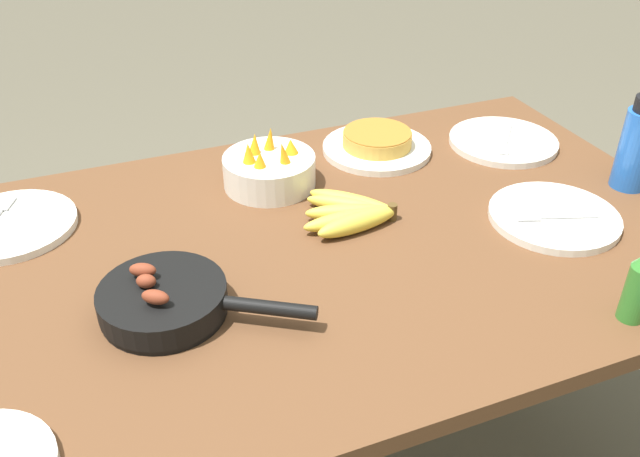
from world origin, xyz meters
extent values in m
cube|color=brown|center=(0.00, 0.00, 0.74)|extent=(1.57, 0.95, 0.03)
cylinder|color=brown|center=(0.72, 0.42, 0.36)|extent=(0.07, 0.07, 0.73)
ellipsoid|color=gold|center=(0.11, 0.08, 0.78)|extent=(0.16, 0.17, 0.04)
ellipsoid|color=gold|center=(0.10, 0.07, 0.78)|extent=(0.17, 0.15, 0.03)
ellipsoid|color=gold|center=(0.09, 0.05, 0.78)|extent=(0.19, 0.10, 0.04)
ellipsoid|color=gold|center=(0.08, 0.02, 0.78)|extent=(0.20, 0.05, 0.04)
ellipsoid|color=gold|center=(0.08, 0.01, 0.78)|extent=(0.19, 0.07, 0.04)
cylinder|color=#4C3819|center=(0.17, 0.02, 0.78)|extent=(0.02, 0.02, 0.04)
cylinder|color=black|center=(-0.32, -0.10, 0.77)|extent=(0.21, 0.21, 0.01)
cylinder|color=black|center=(-0.32, -0.10, 0.79)|extent=(0.22, 0.22, 0.04)
cylinder|color=black|center=(-0.17, -0.20, 0.80)|extent=(0.15, 0.10, 0.02)
ellipsoid|color=brown|center=(-0.34, -0.06, 0.83)|extent=(0.05, 0.04, 0.02)
ellipsoid|color=brown|center=(-0.34, -0.09, 0.82)|extent=(0.04, 0.04, 0.02)
ellipsoid|color=brown|center=(-0.34, -0.14, 0.83)|extent=(0.06, 0.05, 0.03)
cylinder|color=silver|center=(0.27, 0.31, 0.77)|extent=(0.26, 0.26, 0.02)
cylinder|color=gold|center=(0.27, 0.31, 0.79)|extent=(0.17, 0.17, 0.03)
cylinder|color=#9F6624|center=(0.27, 0.31, 0.81)|extent=(0.16, 0.16, 0.00)
cylinder|color=silver|center=(0.47, -0.11, 0.77)|extent=(0.26, 0.26, 0.02)
cylinder|color=silver|center=(0.49, -0.13, 0.78)|extent=(0.12, 0.05, 0.01)
cube|color=silver|center=(0.41, -0.10, 0.78)|extent=(0.05, 0.04, 0.00)
cylinder|color=silver|center=(-0.56, 0.27, 0.77)|extent=(0.26, 0.26, 0.02)
cube|color=silver|center=(-0.56, 0.34, 0.78)|extent=(0.04, 0.06, 0.00)
cylinder|color=silver|center=(0.58, 0.23, 0.77)|extent=(0.26, 0.26, 0.02)
cylinder|color=silver|center=(0.60, 0.24, 0.78)|extent=(0.09, 0.10, 0.01)
cube|color=silver|center=(0.54, 0.17, 0.78)|extent=(0.05, 0.05, 0.00)
cylinder|color=silver|center=(-0.02, 0.25, 0.80)|extent=(0.20, 0.20, 0.07)
cone|color=orange|center=(0.03, 0.25, 0.84)|extent=(0.04, 0.04, 0.04)
cone|color=orange|center=(-0.01, 0.28, 0.85)|extent=(0.04, 0.04, 0.06)
cone|color=orange|center=(-0.04, 0.28, 0.85)|extent=(0.05, 0.05, 0.05)
cone|color=orange|center=(-0.07, 0.24, 0.85)|extent=(0.04, 0.04, 0.05)
cone|color=orange|center=(-0.05, 0.21, 0.85)|extent=(0.04, 0.04, 0.04)
cone|color=orange|center=(0.00, 0.21, 0.85)|extent=(0.04, 0.04, 0.06)
cylinder|color=blue|center=(0.71, -0.05, 0.85)|extent=(0.08, 0.08, 0.18)
cylinder|color=#337F2D|center=(0.40, -0.40, 0.81)|extent=(0.04, 0.04, 0.10)
camera|label=1|loc=(-0.40, -1.01, 1.51)|focal=38.00mm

